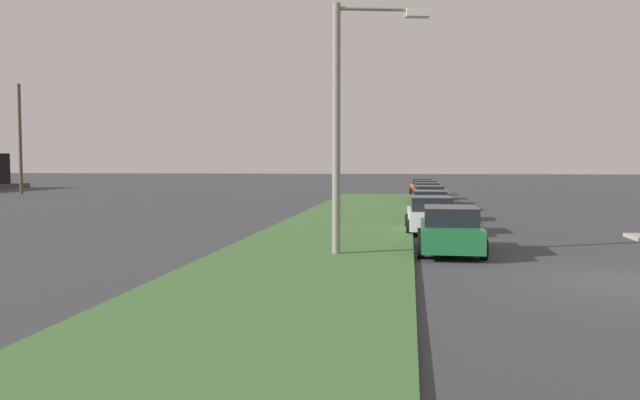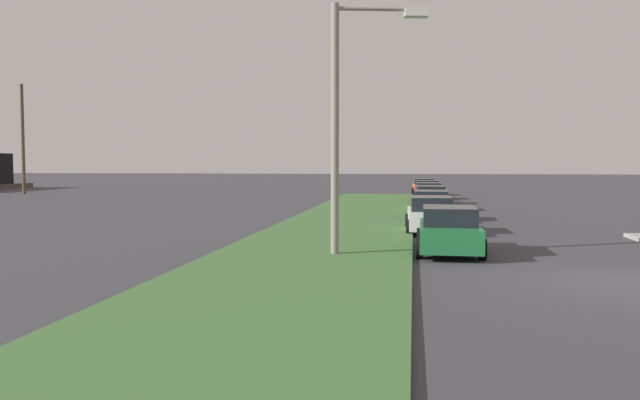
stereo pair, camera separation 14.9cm
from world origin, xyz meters
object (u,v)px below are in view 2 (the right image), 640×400
object	(u,v)px
parked_car_red	(427,190)
distant_utility_pole	(23,139)
parked_car_orange	(424,187)
parked_car_black	(430,194)
parked_car_green	(449,230)
parked_car_white	(431,215)
parked_car_yellow	(430,198)
streetlight	(347,110)
parked_car_blue	(431,206)

from	to	relation	value
parked_car_red	distant_utility_pole	distance (m)	36.74
parked_car_red	parked_car_orange	bearing A→B (deg)	-1.72
parked_car_black	parked_car_green	bearing A→B (deg)	-176.98
parked_car_green	parked_car_white	size ratio (longest dim) A/B	1.00
parked_car_green	parked_car_yellow	size ratio (longest dim) A/B	0.99
parked_car_orange	streetlight	bearing A→B (deg)	173.10
streetlight	parked_car_blue	bearing A→B (deg)	-12.48
parked_car_green	parked_car_yellow	xyz separation A→B (m)	(18.27, 0.12, 0.00)
parked_car_orange	distant_utility_pole	world-z (taller)	distant_utility_pole
parked_car_orange	parked_car_blue	bearing A→B (deg)	177.38
parked_car_white	distant_utility_pole	bearing A→B (deg)	51.58
parked_car_yellow	streetlight	bearing A→B (deg)	169.52
parked_car_blue	parked_car_black	world-z (taller)	same
streetlight	distant_utility_pole	xyz separation A→B (m)	(34.46, 33.34, 0.61)
parked_car_green	distant_utility_pole	xyz separation A→B (m)	(33.15, 36.42, 4.28)
parked_car_white	parked_car_blue	size ratio (longest dim) A/B	0.99
parked_car_blue	parked_car_green	bearing A→B (deg)	-175.74
parked_car_blue	parked_car_yellow	bearing A→B (deg)	2.13
parked_car_black	parked_car_orange	size ratio (longest dim) A/B	1.00
parked_car_blue	streetlight	distance (m)	13.69
parked_car_black	parked_car_orange	world-z (taller)	same
distant_utility_pole	parked_car_blue	bearing A→B (deg)	-120.82
parked_car_orange	parked_car_white	bearing A→B (deg)	177.07
parked_car_blue	streetlight	xyz separation A→B (m)	(-12.87, 2.85, 3.67)
streetlight	distant_utility_pole	size ratio (longest dim) A/B	0.75
distant_utility_pole	parked_car_white	bearing A→B (deg)	-127.04
parked_car_blue	parked_car_orange	size ratio (longest dim) A/B	1.00
parked_car_red	parked_car_blue	bearing A→B (deg)	176.42
parked_car_white	streetlight	size ratio (longest dim) A/B	0.58
parked_car_black	parked_car_yellow	bearing A→B (deg)	-178.19
parked_car_black	streetlight	world-z (taller)	streetlight
parked_car_white	parked_car_green	bearing A→B (deg)	-177.47
parked_car_green	parked_car_white	bearing A→B (deg)	4.63
parked_car_yellow	parked_car_black	xyz separation A→B (m)	(5.95, -0.13, 0.00)
parked_car_green	distant_utility_pole	world-z (taller)	distant_utility_pole
parked_car_blue	parked_car_black	xyz separation A→B (m)	(12.66, -0.24, 0.00)
parked_car_green	parked_car_red	bearing A→B (deg)	0.83
parked_car_orange	distant_utility_pole	xyz separation A→B (m)	(-3.39, 36.22, 4.28)
parked_car_green	distant_utility_pole	size ratio (longest dim) A/B	0.43
parked_car_yellow	parked_car_black	bearing A→B (deg)	-3.09
parked_car_white	parked_car_orange	bearing A→B (deg)	-1.76
parked_car_green	parked_car_yellow	distance (m)	18.27
parked_car_yellow	distant_utility_pole	distance (m)	39.46
parked_car_black	distant_utility_pole	distance (m)	37.75
parked_car_green	parked_car_red	distance (m)	30.15
parked_car_green	parked_car_blue	xyz separation A→B (m)	(11.56, 0.24, 0.00)
parked_car_blue	distant_utility_pole	distance (m)	42.35
parked_car_blue	parked_car_black	distance (m)	12.66
parked_car_orange	parked_car_black	bearing A→B (deg)	178.43
parked_car_yellow	streetlight	xyz separation A→B (m)	(-19.58, 2.96, 3.67)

